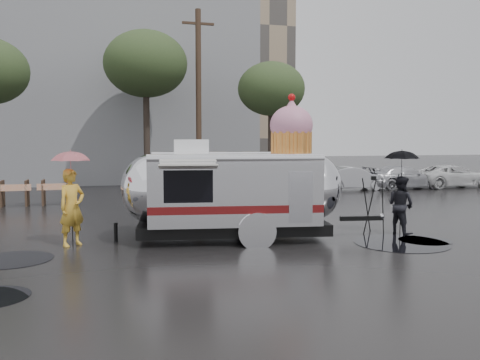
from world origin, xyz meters
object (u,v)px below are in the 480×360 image
object	(u,v)px
person_left	(72,207)
tripod	(373,199)
airstream_trailer	(236,187)
person_right	(401,205)

from	to	relation	value
person_left	tripod	bearing A→B (deg)	-40.57
airstream_trailer	person_left	bearing A→B (deg)	-174.83
airstream_trailer	tripod	xyz separation A→B (m)	(3.87, -0.19, -0.39)
tripod	person_right	bearing A→B (deg)	-7.34
person_right	tripod	xyz separation A→B (m)	(-0.66, 0.32, 0.16)
airstream_trailer	person_right	distance (m)	4.60
person_right	tripod	world-z (taller)	person_right
tripod	airstream_trailer	bearing A→B (deg)	-164.74
person_right	tripod	distance (m)	0.75
person_right	tripod	size ratio (longest dim) A/B	1.00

